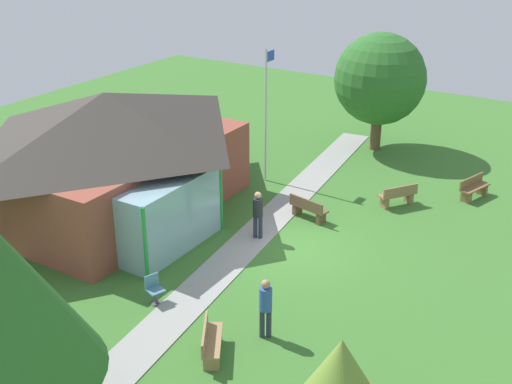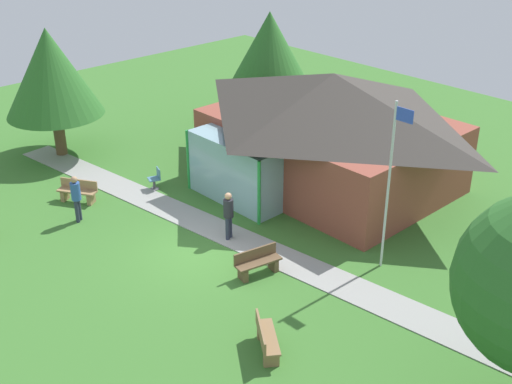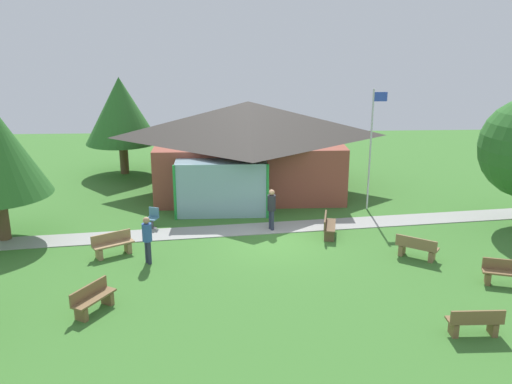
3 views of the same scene
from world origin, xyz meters
The scene contains 12 objects.
ground_plane centered at (0.00, 0.00, 0.00)m, with size 44.00×44.00×0.00m, color #3D752D.
pavilion centered at (-0.81, 7.07, 2.31)m, with size 9.84×8.29×4.44m.
footpath centered at (0.00, 1.49, 0.01)m, with size 23.76×1.30×0.03m, color #999993.
flagpole centered at (4.55, 3.72, 3.02)m, with size 0.64×0.08×5.46m.
bench_mid_left centered at (-6.04, -0.98, 0.40)m, with size 1.51×1.16×0.84m.
bench_mid_right centered at (5.01, -1.81, 0.40)m, with size 1.48×1.22×0.84m.
bench_rear_near_path centered at (2.19, 0.54, 0.40)m, with size 0.73×1.56×0.84m.
patio_chair_west centered at (-4.93, 1.77, 0.42)m, with size 0.57×0.57×0.86m.
visitor_on_path centered at (-0.04, 1.30, 1.02)m, with size 0.34×0.34×1.74m.
visitor_strolling_lawn centered at (-4.65, -1.76, 1.02)m, with size 0.34×0.34×1.74m.
tree_west_hedge centered at (-10.60, 0.78, 3.68)m, with size 4.08×4.08×5.54m.
tree_behind_pavilion_left centered at (-7.57, 10.51, 3.53)m, with size 3.96×3.96×5.33m.
Camera 2 is at (14.80, -11.34, 11.39)m, focal length 46.48 mm.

